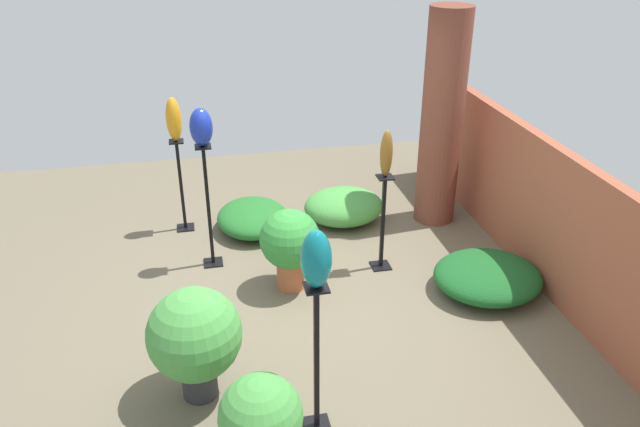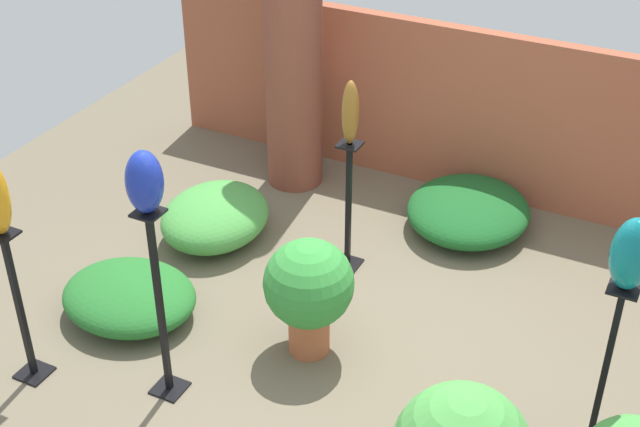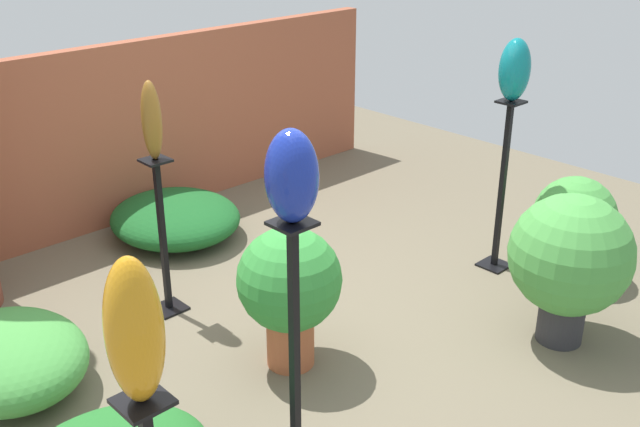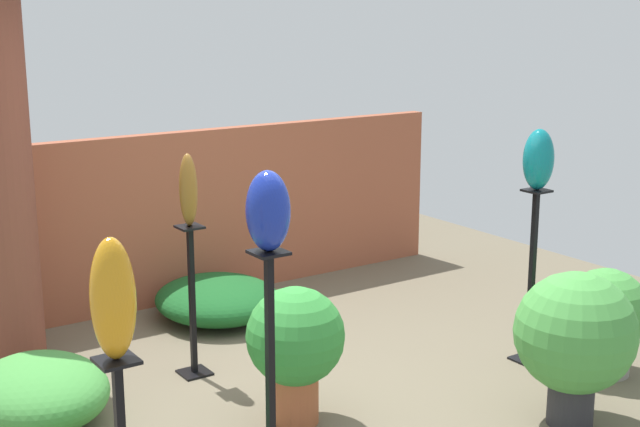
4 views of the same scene
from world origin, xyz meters
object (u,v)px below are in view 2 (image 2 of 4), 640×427
(pedestal_bronze, at_px, (348,212))
(art_vase_teal, at_px, (632,254))
(pedestal_amber, at_px, (21,313))
(art_vase_bronze, at_px, (350,113))
(art_vase_cobalt, at_px, (145,182))
(pedestal_cobalt, at_px, (161,313))
(potted_plant_mid_right, at_px, (309,288))
(pedestal_teal, at_px, (602,385))
(brick_pillar, at_px, (293,46))

(pedestal_bronze, height_order, art_vase_teal, art_vase_teal)
(pedestal_amber, xyz_separation_m, art_vase_bronze, (1.31, 2.02, 0.79))
(pedestal_amber, relative_size, art_vase_cobalt, 2.86)
(art_vase_cobalt, distance_m, art_vase_bronze, 1.81)
(pedestal_bronze, bearing_deg, art_vase_cobalt, -104.10)
(pedestal_cobalt, height_order, potted_plant_mid_right, pedestal_cobalt)
(pedestal_cobalt, bearing_deg, art_vase_teal, 13.89)
(pedestal_amber, relative_size, art_vase_teal, 2.64)
(art_vase_bronze, xyz_separation_m, art_vase_teal, (2.06, -1.12, 0.16))
(pedestal_teal, bearing_deg, potted_plant_mid_right, 176.25)
(pedestal_cobalt, bearing_deg, potted_plant_mid_right, 50.07)
(pedestal_cobalt, xyz_separation_m, art_vase_cobalt, (0.00, 0.00, 0.92))
(pedestal_amber, bearing_deg, pedestal_teal, 14.86)
(pedestal_amber, distance_m, art_vase_cobalt, 1.38)
(pedestal_bronze, xyz_separation_m, pedestal_teal, (2.06, -1.12, 0.09))
(pedestal_cobalt, height_order, pedestal_teal, pedestal_cobalt)
(art_vase_teal, bearing_deg, art_vase_bronze, 151.46)
(pedestal_cobalt, distance_m, art_vase_bronze, 1.91)
(art_vase_bronze, bearing_deg, potted_plant_mid_right, -79.60)
(pedestal_teal, distance_m, art_vase_bronze, 2.46)
(pedestal_amber, height_order, art_vase_bronze, art_vase_bronze)
(pedestal_bronze, xyz_separation_m, potted_plant_mid_right, (0.18, -1.00, 0.04))
(potted_plant_mid_right, bearing_deg, pedestal_amber, -145.71)
(pedestal_bronze, distance_m, pedestal_amber, 2.40)
(art_vase_teal, bearing_deg, pedestal_cobalt, -166.11)
(brick_pillar, distance_m, pedestal_teal, 3.74)
(brick_pillar, relative_size, art_vase_bronze, 5.18)
(pedestal_teal, height_order, art_vase_bronze, art_vase_bronze)
(pedestal_cobalt, bearing_deg, art_vase_cobalt, 0.00)
(pedestal_amber, relative_size, art_vase_bronze, 2.27)
(pedestal_cobalt, distance_m, pedestal_amber, 0.92)
(art_vase_bronze, relative_size, art_vase_teal, 1.16)
(pedestal_bronze, relative_size, pedestal_amber, 0.95)
(pedestal_amber, xyz_separation_m, potted_plant_mid_right, (1.49, 1.02, 0.01))
(pedestal_teal, relative_size, art_vase_cobalt, 3.23)
(brick_pillar, height_order, pedestal_amber, brick_pillar)
(pedestal_bronze, height_order, pedestal_teal, pedestal_teal)
(pedestal_amber, distance_m, art_vase_teal, 3.61)
(pedestal_amber, bearing_deg, brick_pillar, 83.34)
(pedestal_amber, height_order, art_vase_teal, art_vase_teal)
(pedestal_teal, bearing_deg, art_vase_teal, 0.00)
(pedestal_bronze, distance_m, art_vase_cobalt, 2.08)
(pedestal_cobalt, bearing_deg, pedestal_amber, -162.43)
(pedestal_amber, distance_m, pedestal_teal, 3.49)
(pedestal_amber, height_order, potted_plant_mid_right, pedestal_amber)
(pedestal_bronze, bearing_deg, potted_plant_mid_right, -79.60)
(pedestal_teal, height_order, art_vase_cobalt, art_vase_cobalt)
(art_vase_bronze, bearing_deg, art_vase_cobalt, -104.10)
(brick_pillar, height_order, potted_plant_mid_right, brick_pillar)
(art_vase_cobalt, relative_size, art_vase_teal, 0.92)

